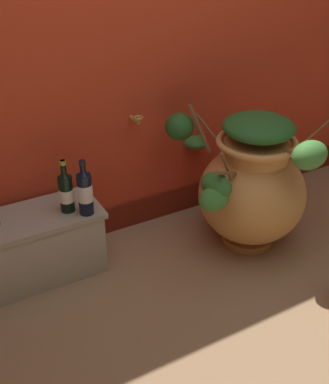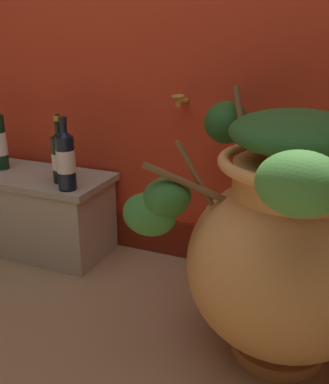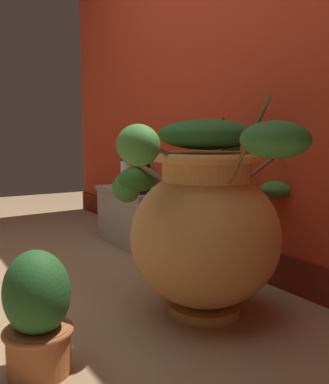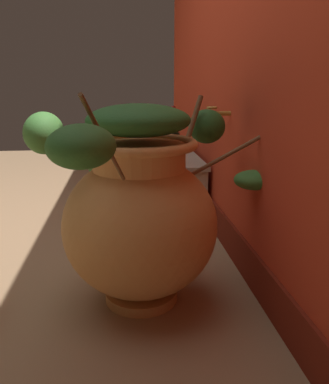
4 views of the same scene
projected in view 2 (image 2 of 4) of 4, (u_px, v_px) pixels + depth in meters
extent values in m
cube|color=maroon|center=(182.00, 240.00, 2.16)|extent=(4.40, 0.02, 0.18)
cylinder|color=#B28433|center=(182.00, 102.00, 1.89)|extent=(0.02, 0.10, 0.02)
torus|color=#B28433|center=(178.00, 97.00, 1.84)|extent=(0.06, 0.06, 0.01)
cylinder|color=#D68E4C|center=(277.00, 345.00, 1.56)|extent=(0.31, 0.31, 0.04)
ellipsoid|color=#D68E4C|center=(285.00, 265.00, 1.45)|extent=(0.62, 0.62, 0.58)
cylinder|color=#D68E4C|center=(293.00, 184.00, 1.36)|extent=(0.36, 0.36, 0.13)
torus|color=#D68E4C|center=(296.00, 163.00, 1.33)|extent=(0.45, 0.45, 0.04)
cylinder|color=brown|center=(186.00, 183.00, 1.35)|extent=(0.24, 0.14, 0.15)
ellipsoid|color=#387A33|center=(149.00, 214.00, 1.39)|extent=(0.17, 0.12, 0.13)
cylinder|color=brown|center=(242.00, 128.00, 1.61)|extent=(0.11, 0.12, 0.28)
ellipsoid|color=#235623|center=(227.00, 123.00, 1.72)|extent=(0.17, 0.17, 0.16)
cylinder|color=brown|center=(195.00, 174.00, 1.36)|extent=(0.12, 0.05, 0.21)
ellipsoid|color=#2D6628|center=(167.00, 197.00, 1.39)|extent=(0.14, 0.19, 0.12)
cylinder|color=brown|center=(299.00, 177.00, 1.07)|extent=(0.03, 0.19, 0.09)
ellipsoid|color=#428438|center=(300.00, 184.00, 1.00)|extent=(0.20, 0.14, 0.15)
cylinder|color=brown|center=(291.00, 154.00, 1.68)|extent=(0.05, 0.33, 0.18)
ellipsoid|color=#387A33|center=(287.00, 170.00, 1.86)|extent=(0.16, 0.18, 0.08)
ellipsoid|color=#235623|center=(299.00, 133.00, 1.30)|extent=(0.40, 0.40, 0.12)
cube|color=#B2A893|center=(40.00, 213.00, 2.20)|extent=(0.65, 0.33, 0.38)
cube|color=#A09785|center=(36.00, 177.00, 2.14)|extent=(0.69, 0.35, 0.03)
cylinder|color=black|center=(66.00, 163.00, 1.91)|extent=(0.08, 0.08, 0.23)
cone|color=black|center=(64.00, 133.00, 1.87)|extent=(0.08, 0.08, 0.04)
cylinder|color=black|center=(63.00, 127.00, 1.86)|extent=(0.03, 0.03, 0.08)
cylinder|color=black|center=(63.00, 120.00, 1.85)|extent=(0.03, 0.03, 0.02)
cylinder|color=silver|center=(66.00, 161.00, 1.91)|extent=(0.08, 0.08, 0.10)
cylinder|color=black|center=(61.00, 160.00, 2.01)|extent=(0.08, 0.08, 0.20)
cone|color=black|center=(59.00, 134.00, 1.97)|extent=(0.08, 0.08, 0.04)
cylinder|color=black|center=(58.00, 126.00, 1.95)|extent=(0.03, 0.03, 0.10)
cylinder|color=#B7932D|center=(57.00, 118.00, 1.94)|extent=(0.03, 0.03, 0.02)
cylinder|color=white|center=(61.00, 161.00, 2.01)|extent=(0.08, 0.08, 0.07)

